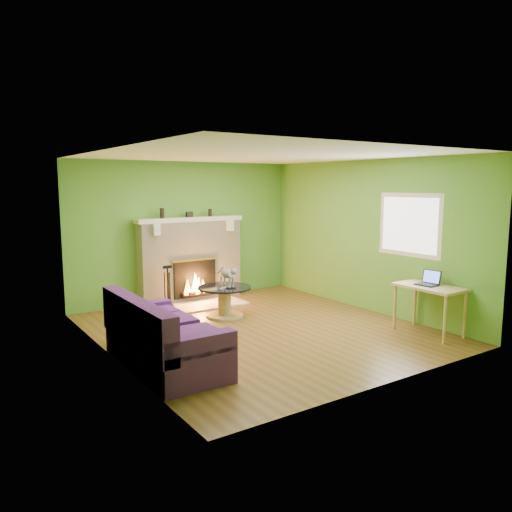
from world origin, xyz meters
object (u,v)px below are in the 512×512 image
Objects in this scene: desk at (430,292)px; coffee_table at (225,299)px; sofa at (161,339)px; cat at (227,276)px.

coffee_table is at bearing 128.63° from desk.
sofa reaches higher than coffee_table.
sofa is 2.16× the size of coffee_table.
desk is at bearing -54.21° from cat.
sofa reaches higher than desk.
coffee_table is at bearing -149.15° from cat.
sofa is 2.50m from cat.
sofa is at bearing -139.13° from coffee_table.
cat is (1.88, 1.61, 0.34)m from sofa.
cat is at bearing 126.95° from desk.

